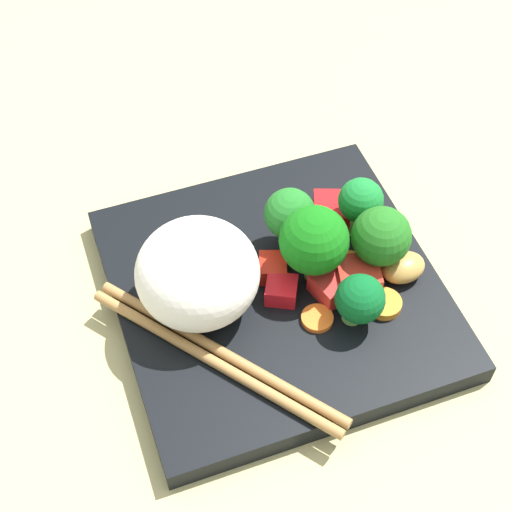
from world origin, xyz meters
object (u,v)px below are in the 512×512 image
rice_mound (196,269)px  carrot_slice_3 (318,233)px  square_plate (276,292)px  chopstick_pair (216,356)px  broccoli_floret_0 (381,238)px

rice_mound → carrot_slice_3: bearing=-162.4°
square_plate → rice_mound: rice_mound is taller
square_plate → rice_mound: bearing=-3.6°
square_plate → chopstick_pair: (5.88, 4.92, 1.34)cm
square_plate → chopstick_pair: 7.78cm
rice_mound → carrot_slice_3: 11.29cm
broccoli_floret_0 → chopstick_pair: 14.51cm
carrot_slice_3 → broccoli_floret_0: bearing=126.6°
chopstick_pair → carrot_slice_3: bearing=88.5°
chopstick_pair → broccoli_floret_0: bearing=66.9°
square_plate → carrot_slice_3: 5.92cm
rice_mound → square_plate: bearing=176.4°
square_plate → broccoli_floret_0: (-7.62, 0.58, 4.41)cm
broccoli_floret_0 → chopstick_pair: broccoli_floret_0 is taller
carrot_slice_3 → chopstick_pair: (10.37, 8.55, 0.05)cm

